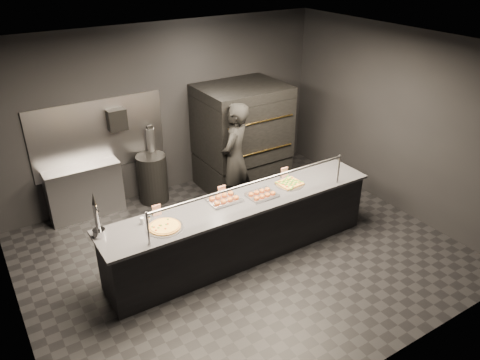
{
  "coord_description": "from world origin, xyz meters",
  "views": [
    {
      "loc": [
        -3.04,
        -4.77,
        4.18
      ],
      "look_at": [
        0.09,
        0.2,
        1.13
      ],
      "focal_mm": 35.0,
      "sensor_mm": 36.0,
      "label": 1
    }
  ],
  "objects_px": {
    "pizza_oven": "(242,137)",
    "prep_shelf": "(85,192)",
    "slider_tray_a": "(224,199)",
    "service_counter": "(242,228)",
    "trash_bin": "(153,178)",
    "towel_dispenser": "(117,120)",
    "round_pizza": "(165,227)",
    "fire_extinguisher": "(151,140)",
    "worker": "(235,159)",
    "square_pizza": "(290,184)",
    "beer_tap": "(98,224)",
    "slider_tray_b": "(262,194)"
  },
  "relations": [
    {
      "from": "towel_dispenser",
      "to": "beer_tap",
      "type": "height_order",
      "value": "towel_dispenser"
    },
    {
      "from": "square_pizza",
      "to": "trash_bin",
      "type": "relative_size",
      "value": 0.49
    },
    {
      "from": "round_pizza",
      "to": "worker",
      "type": "bearing_deg",
      "value": 34.53
    },
    {
      "from": "prep_shelf",
      "to": "slider_tray_a",
      "type": "distance_m",
      "value": 2.64
    },
    {
      "from": "round_pizza",
      "to": "slider_tray_a",
      "type": "height_order",
      "value": "slider_tray_a"
    },
    {
      "from": "fire_extinguisher",
      "to": "round_pizza",
      "type": "xyz_separation_m",
      "value": [
        -0.85,
        -2.47,
        -0.12
      ]
    },
    {
      "from": "trash_bin",
      "to": "worker",
      "type": "height_order",
      "value": "worker"
    },
    {
      "from": "fire_extinguisher",
      "to": "beer_tap",
      "type": "xyz_separation_m",
      "value": [
        -1.6,
        -2.2,
        0.03
      ]
    },
    {
      "from": "pizza_oven",
      "to": "trash_bin",
      "type": "relative_size",
      "value": 2.22
    },
    {
      "from": "round_pizza",
      "to": "trash_bin",
      "type": "height_order",
      "value": "round_pizza"
    },
    {
      "from": "service_counter",
      "to": "slider_tray_a",
      "type": "xyz_separation_m",
      "value": [
        -0.22,
        0.13,
        0.48
      ]
    },
    {
      "from": "fire_extinguisher",
      "to": "worker",
      "type": "bearing_deg",
      "value": -51.82
    },
    {
      "from": "service_counter",
      "to": "round_pizza",
      "type": "bearing_deg",
      "value": -176.88
    },
    {
      "from": "pizza_oven",
      "to": "towel_dispenser",
      "type": "xyz_separation_m",
      "value": [
        -2.1,
        0.49,
        0.58
      ]
    },
    {
      "from": "slider_tray_b",
      "to": "prep_shelf",
      "type": "bearing_deg",
      "value": 128.92
    },
    {
      "from": "pizza_oven",
      "to": "prep_shelf",
      "type": "xyz_separation_m",
      "value": [
        -2.8,
        0.42,
        -0.52
      ]
    },
    {
      "from": "prep_shelf",
      "to": "trash_bin",
      "type": "height_order",
      "value": "prep_shelf"
    },
    {
      "from": "slider_tray_a",
      "to": "service_counter",
      "type": "bearing_deg",
      "value": -30.82
    },
    {
      "from": "service_counter",
      "to": "worker",
      "type": "bearing_deg",
      "value": 62.66
    },
    {
      "from": "towel_dispenser",
      "to": "round_pizza",
      "type": "bearing_deg",
      "value": -96.96
    },
    {
      "from": "towel_dispenser",
      "to": "round_pizza",
      "type": "distance_m",
      "value": 2.55
    },
    {
      "from": "prep_shelf",
      "to": "slider_tray_b",
      "type": "distance_m",
      "value": 3.08
    },
    {
      "from": "pizza_oven",
      "to": "beer_tap",
      "type": "xyz_separation_m",
      "value": [
        -3.15,
        -1.7,
        0.12
      ]
    },
    {
      "from": "towel_dispenser",
      "to": "round_pizza",
      "type": "xyz_separation_m",
      "value": [
        -0.3,
        -2.46,
        -0.61
      ]
    },
    {
      "from": "pizza_oven",
      "to": "slider_tray_a",
      "type": "bearing_deg",
      "value": -128.62
    },
    {
      "from": "trash_bin",
      "to": "towel_dispenser",
      "type": "bearing_deg",
      "value": 158.34
    },
    {
      "from": "slider_tray_b",
      "to": "square_pizza",
      "type": "relative_size",
      "value": 1.01
    },
    {
      "from": "beer_tap",
      "to": "service_counter",
      "type": "bearing_deg",
      "value": -5.84
    },
    {
      "from": "beer_tap",
      "to": "slider_tray_b",
      "type": "relative_size",
      "value": 1.41
    },
    {
      "from": "prep_shelf",
      "to": "trash_bin",
      "type": "xyz_separation_m",
      "value": [
        1.15,
        -0.11,
        -0.02
      ]
    },
    {
      "from": "slider_tray_b",
      "to": "trash_bin",
      "type": "xyz_separation_m",
      "value": [
        -0.76,
        2.26,
        -0.51
      ]
    },
    {
      "from": "pizza_oven",
      "to": "slider_tray_a",
      "type": "height_order",
      "value": "pizza_oven"
    },
    {
      "from": "beer_tap",
      "to": "slider_tray_b",
      "type": "distance_m",
      "value": 2.28
    },
    {
      "from": "pizza_oven",
      "to": "beer_tap",
      "type": "height_order",
      "value": "pizza_oven"
    },
    {
      "from": "slider_tray_b",
      "to": "trash_bin",
      "type": "height_order",
      "value": "slider_tray_b"
    },
    {
      "from": "towel_dispenser",
      "to": "worker",
      "type": "height_order",
      "value": "worker"
    },
    {
      "from": "square_pizza",
      "to": "worker",
      "type": "height_order",
      "value": "worker"
    },
    {
      "from": "slider_tray_a",
      "to": "square_pizza",
      "type": "xyz_separation_m",
      "value": [
        1.07,
        -0.11,
        -0.01
      ]
    },
    {
      "from": "pizza_oven",
      "to": "slider_tray_a",
      "type": "relative_size",
      "value": 4.24
    },
    {
      "from": "fire_extinguisher",
      "to": "towel_dispenser",
      "type": "bearing_deg",
      "value": -178.96
    },
    {
      "from": "slider_tray_a",
      "to": "worker",
      "type": "distance_m",
      "value": 1.34
    },
    {
      "from": "prep_shelf",
      "to": "towel_dispenser",
      "type": "xyz_separation_m",
      "value": [
        0.7,
        0.07,
        1.1
      ]
    },
    {
      "from": "service_counter",
      "to": "square_pizza",
      "type": "distance_m",
      "value": 0.97
    },
    {
      "from": "prep_shelf",
      "to": "trash_bin",
      "type": "distance_m",
      "value": 1.15
    },
    {
      "from": "service_counter",
      "to": "slider_tray_b",
      "type": "distance_m",
      "value": 0.57
    },
    {
      "from": "beer_tap",
      "to": "trash_bin",
      "type": "relative_size",
      "value": 0.7
    },
    {
      "from": "fire_extinguisher",
      "to": "slider_tray_b",
      "type": "xyz_separation_m",
      "value": [
        0.66,
        -2.44,
        -0.12
      ]
    },
    {
      "from": "service_counter",
      "to": "towel_dispenser",
      "type": "distance_m",
      "value": 2.78
    },
    {
      "from": "service_counter",
      "to": "slider_tray_a",
      "type": "distance_m",
      "value": 0.54
    },
    {
      "from": "prep_shelf",
      "to": "service_counter",
      "type": "bearing_deg",
      "value": -55.41
    }
  ]
}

